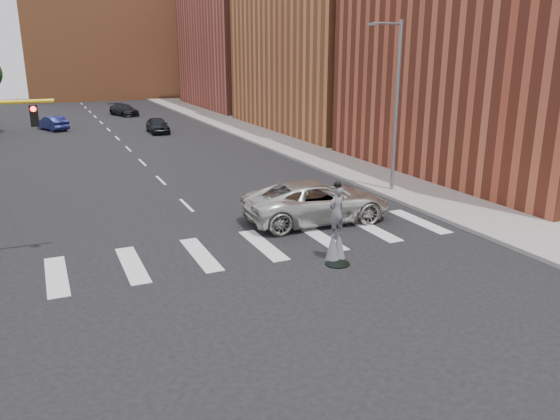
% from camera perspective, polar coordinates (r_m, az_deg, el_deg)
% --- Properties ---
extents(ground_plane, '(160.00, 160.00, 0.00)m').
position_cam_1_polar(ground_plane, '(20.61, -4.07, -5.05)').
color(ground_plane, black).
rests_on(ground_plane, ground).
extents(sidewalk_right, '(5.00, 90.00, 0.18)m').
position_cam_1_polar(sidewalk_right, '(47.65, -0.29, 7.38)').
color(sidewalk_right, gray).
rests_on(sidewalk_right, ground).
extents(manhole, '(0.90, 0.90, 0.04)m').
position_cam_1_polar(manhole, '(20.10, 6.02, -5.61)').
color(manhole, black).
rests_on(manhole, ground).
extents(building_mid, '(16.00, 22.00, 24.00)m').
position_cam_1_polar(building_mid, '(56.06, 7.02, 20.82)').
color(building_mid, '#B8673A').
rests_on(building_mid, ground).
extents(building_far, '(16.00, 22.00, 20.00)m').
position_cam_1_polar(building_far, '(77.54, -2.63, 18.16)').
color(building_far, '#A94C3E').
rests_on(building_far, ground).
extents(building_backdrop, '(26.00, 14.00, 18.00)m').
position_cam_1_polar(building_backdrop, '(96.89, -17.40, 16.51)').
color(building_backdrop, '#B8673A').
rests_on(building_backdrop, ground).
extents(streetlight, '(2.05, 0.20, 9.00)m').
position_cam_1_polar(streetlight, '(29.80, 11.94, 10.98)').
color(streetlight, slate).
rests_on(streetlight, ground).
extents(stilt_performer, '(0.83, 0.63, 3.00)m').
position_cam_1_polar(stilt_performer, '(20.18, 5.88, -1.85)').
color(stilt_performer, black).
rests_on(stilt_performer, ground).
extents(suv_crossing, '(6.82, 3.39, 1.86)m').
position_cam_1_polar(suv_crossing, '(24.78, 3.89, 0.91)').
color(suv_crossing, beige).
rests_on(suv_crossing, ground).
extents(car_near, '(1.74, 4.26, 1.45)m').
position_cam_1_polar(car_near, '(53.36, -12.67, 8.64)').
color(car_near, black).
rests_on(car_near, ground).
extents(car_mid, '(3.03, 4.48, 1.40)m').
position_cam_1_polar(car_mid, '(58.35, -22.69, 8.39)').
color(car_mid, navy).
rests_on(car_mid, ground).
extents(car_far, '(3.38, 5.11, 1.38)m').
position_cam_1_polar(car_far, '(68.81, -16.00, 10.03)').
color(car_far, black).
rests_on(car_far, ground).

